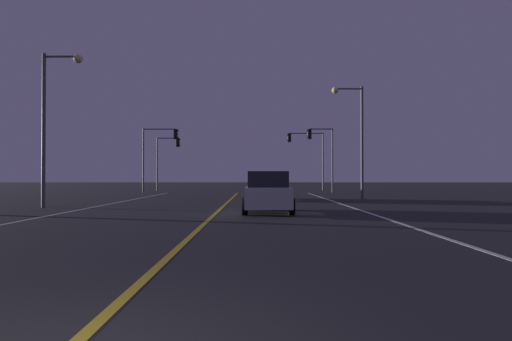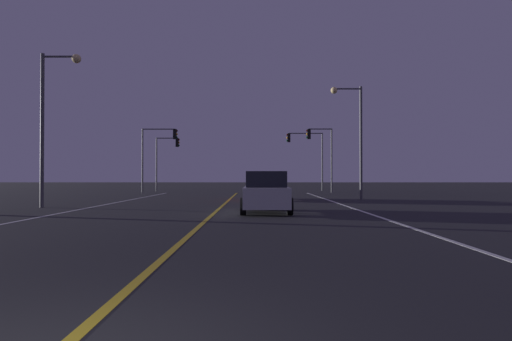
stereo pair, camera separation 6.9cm
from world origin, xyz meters
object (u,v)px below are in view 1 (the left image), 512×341
at_px(traffic_light_near_left, 158,145).
at_px(traffic_light_far_left, 166,152).
at_px(street_lamp_right_far, 353,127).
at_px(car_ahead_far, 263,187).
at_px(car_lead_same_lane, 266,193).
at_px(traffic_light_far_right, 305,148).
at_px(traffic_light_near_right, 319,146).
at_px(street_lamp_left_mid, 51,109).

distance_m(traffic_light_near_left, traffic_light_far_left, 5.52).
xyz_separation_m(traffic_light_near_left, street_lamp_right_far, (15.08, -10.75, 0.44)).
height_order(car_ahead_far, street_lamp_right_far, street_lamp_right_far).
distance_m(car_lead_same_lane, traffic_light_far_right, 27.14).
bearing_deg(car_lead_same_lane, traffic_light_near_right, -14.31).
bearing_deg(car_lead_same_lane, street_lamp_left_mid, 74.90).
xyz_separation_m(car_ahead_far, traffic_light_far_right, (4.61, 16.89, 3.59)).
bearing_deg(traffic_light_far_left, car_ahead_far, -60.46).
xyz_separation_m(traffic_light_far_right, traffic_light_far_left, (-14.18, -0.00, -0.41)).
height_order(car_ahead_far, street_lamp_left_mid, street_lamp_left_mid).
bearing_deg(street_lamp_right_far, car_lead_same_lane, 59.85).
bearing_deg(street_lamp_right_far, traffic_light_far_left, -46.44).
distance_m(traffic_light_near_left, street_lamp_right_far, 18.52).
xyz_separation_m(car_ahead_far, street_lamp_left_mid, (-10.27, -6.85, 3.90)).
xyz_separation_m(traffic_light_far_right, street_lamp_right_far, (1.27, -16.25, 0.30)).
relative_size(car_lead_same_lane, street_lamp_right_far, 0.59).
distance_m(car_ahead_far, car_lead_same_lane, 9.60).
bearing_deg(traffic_light_near_left, car_lead_same_lane, -66.48).
bearing_deg(street_lamp_right_far, street_lamp_left_mid, 24.88).
relative_size(car_lead_same_lane, traffic_light_near_left, 0.74).
height_order(car_ahead_far, traffic_light_far_right, traffic_light_far_right).
distance_m(traffic_light_near_right, street_lamp_right_far, 10.77).
bearing_deg(traffic_light_near_left, car_ahead_far, -51.06).
xyz_separation_m(car_ahead_far, street_lamp_right_far, (5.88, 0.64, 3.89)).
relative_size(traffic_light_near_left, traffic_light_far_left, 1.06).
xyz_separation_m(traffic_light_near_right, traffic_light_far_right, (-0.68, 5.50, 0.18)).
height_order(traffic_light_near_right, traffic_light_far_left, traffic_light_near_right).
bearing_deg(traffic_light_near_left, traffic_light_far_left, 93.82).
relative_size(street_lamp_left_mid, street_lamp_right_far, 1.01).
bearing_deg(street_lamp_right_far, car_ahead_far, 6.21).
bearing_deg(street_lamp_left_mid, traffic_light_far_left, 88.31).
height_order(car_ahead_far, traffic_light_far_left, traffic_light_far_left).
height_order(street_lamp_left_mid, street_lamp_right_far, street_lamp_left_mid).
xyz_separation_m(traffic_light_near_left, traffic_light_far_left, (-0.37, 5.50, -0.27)).
bearing_deg(traffic_light_far_left, car_lead_same_lane, -70.27).
distance_m(car_ahead_far, traffic_light_far_right, 17.87).
bearing_deg(car_ahead_far, traffic_light_far_left, 29.54).
bearing_deg(car_lead_same_lane, car_ahead_far, -0.41).
relative_size(car_ahead_far, traffic_light_far_left, 0.79).
distance_m(car_lead_same_lane, street_lamp_left_mid, 11.26).
distance_m(traffic_light_far_right, street_lamp_right_far, 16.30).
distance_m(car_ahead_far, traffic_light_near_left, 15.04).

